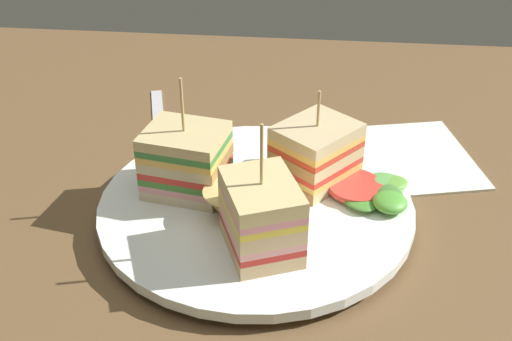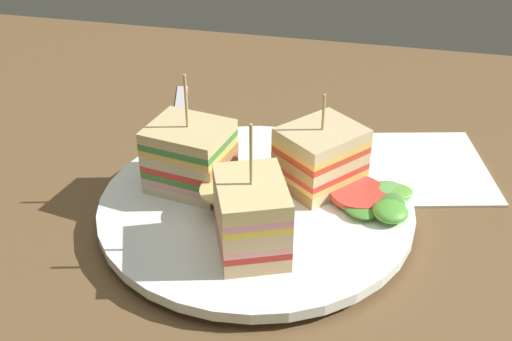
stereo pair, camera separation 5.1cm
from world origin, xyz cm
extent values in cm
cube|color=brown|center=(0.00, 0.00, -0.90)|extent=(114.32, 84.08, 1.80)
cylinder|color=white|center=(0.00, 0.00, 0.37)|extent=(16.25, 16.25, 0.74)
cylinder|color=white|center=(0.00, 0.00, 1.19)|extent=(26.21, 26.21, 0.90)
cube|color=#E1B782|center=(1.04, -6.03, 2.24)|extent=(6.98, 7.83, 1.19)
cube|color=#B2844C|center=(-0.16, -3.10, 2.24)|extent=(4.55, 2.05, 1.19)
cube|color=red|center=(1.04, -6.03, 3.11)|extent=(6.98, 7.83, 0.55)
cube|color=#F4A39F|center=(1.04, -6.03, 3.66)|extent=(6.98, 7.83, 0.55)
cube|color=beige|center=(1.04, -6.03, 4.53)|extent=(6.98, 7.83, 1.19)
cube|color=#9E7242|center=(-0.16, -3.10, 4.53)|extent=(4.55, 2.05, 1.19)
cube|color=yellow|center=(1.04, -6.03, 5.40)|extent=(6.98, 7.83, 0.55)
cube|color=pink|center=(1.04, -6.03, 5.95)|extent=(6.98, 7.83, 0.55)
cube|color=#D8C484|center=(1.04, -6.03, 6.82)|extent=(6.98, 7.83, 1.19)
cylinder|color=tan|center=(1.04, -6.03, 9.80)|extent=(0.24, 0.24, 4.78)
cube|color=beige|center=(4.75, 3.85, 2.16)|extent=(8.26, 8.41, 1.02)
cube|color=#9E7242|center=(2.74, 1.42, 2.16)|extent=(4.23, 3.56, 1.02)
cube|color=#E9C25B|center=(4.75, 3.85, 2.95)|extent=(8.26, 8.41, 0.56)
cube|color=red|center=(4.75, 3.85, 3.51)|extent=(8.26, 8.41, 0.56)
cube|color=#D5C08B|center=(4.75, 3.85, 4.30)|extent=(8.26, 8.41, 1.02)
cube|color=#B2844C|center=(2.74, 1.42, 4.30)|extent=(4.23, 3.56, 1.02)
cube|color=red|center=(4.75, 3.85, 5.09)|extent=(8.26, 8.41, 0.56)
cube|color=#F4BD56|center=(4.75, 3.85, 5.65)|extent=(8.26, 8.41, 0.56)
cube|color=#D4BC89|center=(4.75, 3.85, 6.44)|extent=(8.26, 8.41, 1.02)
cylinder|color=tan|center=(4.75, 3.85, 8.55)|extent=(0.24, 0.24, 3.19)
cube|color=beige|center=(-6.01, 1.16, 2.10)|extent=(7.34, 6.60, 0.90)
cube|color=#B2844C|center=(-2.90, 0.59, 2.10)|extent=(1.22, 5.39, 0.90)
cube|color=#F4A5A6|center=(-6.01, 1.16, 2.84)|extent=(7.34, 6.60, 0.60)
cube|color=#458A36|center=(-6.01, 1.16, 3.44)|extent=(7.34, 6.60, 0.60)
cube|color=red|center=(-6.01, 1.16, 4.04)|extent=(7.34, 6.60, 0.60)
cube|color=beige|center=(-6.01, 1.16, 4.79)|extent=(7.34, 6.60, 0.90)
cube|color=#9E7242|center=(-2.90, 0.59, 4.79)|extent=(1.22, 5.39, 0.90)
cube|color=#F2BE56|center=(-6.01, 1.16, 5.54)|extent=(7.34, 6.60, 0.60)
cube|color=#3F853E|center=(-6.01, 1.16, 6.13)|extent=(7.34, 6.60, 0.60)
cube|color=#D1BB80|center=(-6.01, 1.16, 6.88)|extent=(7.34, 6.60, 0.90)
cylinder|color=tan|center=(-6.01, 1.16, 9.65)|extent=(0.24, 0.24, 4.63)
cylinder|color=#E0C870|center=(-0.46, -1.48, 1.98)|extent=(4.54, 4.57, 1.06)
cylinder|color=#D5B667|center=(-1.67, -1.14, 2.40)|extent=(4.74, 4.75, 0.85)
cylinder|color=#D5B25E|center=(0.30, -1.92, 2.81)|extent=(4.56, 4.55, 0.74)
cylinder|color=#E7CB7D|center=(-0.05, -2.20, 3.37)|extent=(3.43, 3.42, 0.47)
cylinder|color=#E6C876|center=(-1.89, -2.57, 4.27)|extent=(4.62, 4.63, 0.61)
ellipsoid|color=#428330|center=(8.54, 0.78, 2.06)|extent=(4.31, 5.04, 0.90)
ellipsoid|color=#63A83E|center=(10.81, 3.13, 2.09)|extent=(4.46, 3.60, 0.99)
ellipsoid|color=#50A136|center=(10.98, -0.07, 2.34)|extent=(3.97, 4.01, 1.46)
ellipsoid|color=#48863B|center=(10.96, 0.67, 2.21)|extent=(2.69, 4.30, 1.12)
ellipsoid|color=#5EA650|center=(10.79, 3.05, 2.10)|extent=(4.20, 4.01, 1.14)
cylinder|color=red|center=(8.18, 2.10, 2.29)|extent=(4.80, 4.79, 0.90)
cube|color=silver|center=(-12.76, 17.78, 0.12)|extent=(4.13, 11.13, 0.25)
ellipsoid|color=silver|center=(-10.87, 10.88, 0.50)|extent=(3.72, 4.48, 1.00)
cube|color=white|center=(13.95, 11.10, 0.25)|extent=(14.14, 15.30, 0.50)
camera|label=1|loc=(4.61, -43.24, 32.34)|focal=44.74mm
camera|label=2|loc=(9.69, -42.39, 32.34)|focal=44.74mm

